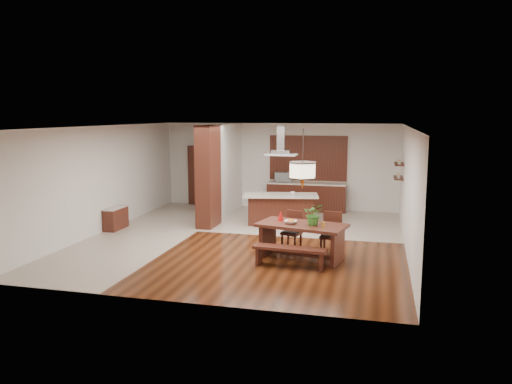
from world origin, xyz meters
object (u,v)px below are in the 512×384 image
(foliage_plant, at_px, (314,214))
(hallway_console, at_px, (116,218))
(dining_chair_right, at_px, (331,234))
(pendant_lantern, at_px, (303,159))
(dining_bench, at_px, (290,257))
(dining_chair_left, at_px, (292,231))
(fruit_bowl, at_px, (291,222))
(range_hood, at_px, (281,140))
(dining_table, at_px, (302,233))
(microwave, at_px, (283,177))
(island_cup, at_px, (293,193))
(kitchen_island, at_px, (281,209))

(foliage_plant, bearing_deg, hallway_console, 164.04)
(dining_chair_right, height_order, pendant_lantern, pendant_lantern)
(dining_bench, relative_size, dining_chair_left, 1.68)
(dining_bench, height_order, dining_chair_right, dining_chair_right)
(hallway_console, distance_m, foliage_plant, 6.05)
(dining_chair_right, xyz_separation_m, foliage_plant, (-0.33, -0.51, 0.55))
(dining_bench, relative_size, fruit_bowl, 5.63)
(range_hood, bearing_deg, dining_table, -71.40)
(range_hood, bearing_deg, microwave, 99.41)
(dining_table, distance_m, microwave, 5.86)
(dining_bench, height_order, microwave, microwave)
(hallway_console, distance_m, dining_table, 5.74)
(island_cup, bearing_deg, fruit_bowl, -81.06)
(fruit_bowl, distance_m, island_cup, 3.37)
(pendant_lantern, xyz_separation_m, island_cup, (-0.77, 3.30, -1.30))
(dining_table, xyz_separation_m, range_hood, (-1.14, 3.38, 1.88))
(pendant_lantern, bearing_deg, dining_bench, -102.46)
(hallway_console, relative_size, fruit_bowl, 3.16)
(kitchen_island, relative_size, microwave, 4.05)
(hallway_console, distance_m, kitchen_island, 4.72)
(dining_chair_left, bearing_deg, microwave, 118.62)
(dining_table, xyz_separation_m, island_cup, (-0.77, 3.30, 0.36))
(pendant_lantern, height_order, island_cup, pendant_lantern)
(range_hood, bearing_deg, island_cup, -11.98)
(dining_bench, xyz_separation_m, foliage_plant, (0.42, 0.64, 0.82))
(dining_chair_right, bearing_deg, fruit_bowl, -142.79)
(dining_chair_right, relative_size, fruit_bowl, 3.54)
(fruit_bowl, bearing_deg, hallway_console, 162.73)
(dining_chair_right, bearing_deg, foliage_plant, -116.05)
(dining_table, bearing_deg, dining_chair_right, 38.25)
(kitchen_island, bearing_deg, hallway_console, -169.22)
(range_hood, relative_size, microwave, 1.58)
(hallway_console, relative_size, range_hood, 0.98)
(dining_chair_left, bearing_deg, range_hood, 121.75)
(dining_chair_left, xyz_separation_m, foliage_plant, (0.61, -0.72, 0.58))
(hallway_console, bearing_deg, dining_bench, -23.11)
(hallway_console, distance_m, dining_chair_left, 5.25)
(fruit_bowl, relative_size, kitchen_island, 0.12)
(hallway_console, distance_m, dining_bench, 5.82)
(kitchen_island, bearing_deg, dining_chair_left, -84.81)
(dining_table, height_order, island_cup, island_cup)
(hallway_console, height_order, dining_chair_right, dining_chair_right)
(fruit_bowl, bearing_deg, dining_bench, -81.57)
(dining_chair_right, bearing_deg, microwave, 118.79)
(dining_chair_left, distance_m, dining_chair_right, 0.96)
(foliage_plant, distance_m, island_cup, 3.50)
(dining_table, bearing_deg, microwave, 105.00)
(dining_bench, relative_size, dining_chair_right, 1.59)
(kitchen_island, relative_size, island_cup, 17.20)
(microwave, bearing_deg, dining_chair_left, -92.40)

